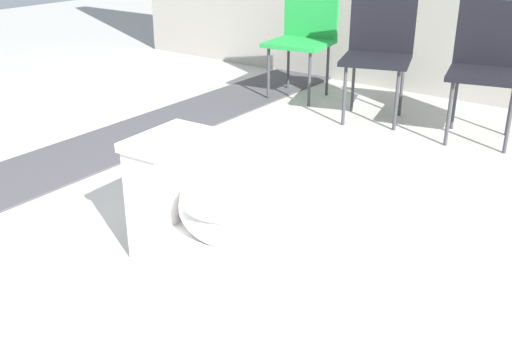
{
  "coord_description": "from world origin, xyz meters",
  "views": [
    {
      "loc": [
        1.62,
        -1.51,
        1.3
      ],
      "look_at": [
        0.23,
        0.38,
        0.3
      ],
      "focal_mm": 42.0,
      "sensor_mm": 36.0,
      "label": 1
    }
  ],
  "objects_px": {
    "toilet": "(212,213)",
    "folding_chair_left": "(305,29)",
    "folding_chair_middle": "(379,43)",
    "folding_chair_right": "(489,56)"
  },
  "relations": [
    {
      "from": "toilet",
      "to": "folding_chair_left",
      "type": "relative_size",
      "value": 0.78
    },
    {
      "from": "folding_chair_left",
      "to": "folding_chair_middle",
      "type": "distance_m",
      "value": 0.72
    },
    {
      "from": "toilet",
      "to": "folding_chair_middle",
      "type": "height_order",
      "value": "folding_chair_middle"
    },
    {
      "from": "toilet",
      "to": "folding_chair_left",
      "type": "bearing_deg",
      "value": 110.82
    },
    {
      "from": "toilet",
      "to": "folding_chair_left",
      "type": "height_order",
      "value": "folding_chair_left"
    },
    {
      "from": "folding_chair_right",
      "to": "toilet",
      "type": "bearing_deg",
      "value": -23.33
    },
    {
      "from": "toilet",
      "to": "folding_chair_middle",
      "type": "distance_m",
      "value": 2.21
    },
    {
      "from": "folding_chair_right",
      "to": "folding_chair_middle",
      "type": "bearing_deg",
      "value": -101.76
    },
    {
      "from": "folding_chair_left",
      "to": "toilet",
      "type": "bearing_deg",
      "value": 16.68
    },
    {
      "from": "folding_chair_left",
      "to": "folding_chair_right",
      "type": "height_order",
      "value": "same"
    }
  ]
}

